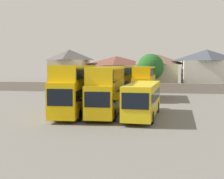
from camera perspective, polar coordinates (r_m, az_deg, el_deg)
name	(u,v)px	position (r m, az deg, el deg)	size (l,w,h in m)	color
ground	(127,97)	(46.82, 3.03, -1.41)	(140.00, 140.00, 0.00)	slate
depot_boundary_wall	(132,88)	(54.10, 3.92, 0.36)	(56.00, 0.50, 1.80)	gray
bus_1	(75,87)	(29.62, -7.20, 0.48)	(2.98, 10.56, 5.00)	yellow
bus_2	(107,88)	(29.32, -0.96, 0.30)	(2.76, 10.53, 4.84)	#E4B50F
bus_3	(143,98)	(28.21, 6.11, -1.63)	(3.14, 10.55, 3.28)	yellow
bus_4	(102,85)	(44.51, -2.00, 0.82)	(3.02, 10.67, 3.46)	yellow
bus_5	(120,80)	(43.86, 1.61, 1.79)	(3.23, 10.64, 4.88)	gold
bus_6	(145,81)	(43.93, 6.38, 1.73)	(2.98, 10.99, 4.83)	#F4B10A
house_terrace_left	(69,69)	(62.98, -8.34, 4.01)	(7.83, 6.79, 8.40)	#C6B293
house_terrace_centre	(116,72)	(62.20, 0.85, 3.40)	(10.70, 7.04, 7.01)	#C6B293
house_terrace_right	(157,72)	(61.31, 8.77, 3.49)	(8.57, 7.56, 7.35)	beige
house_terrace_far_right	(206,70)	(60.74, 17.96, 3.69)	(9.69, 8.17, 8.14)	silver
tree_left_of_lot	(151,67)	(56.23, 7.54, 4.39)	(5.03, 5.03, 7.25)	brown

